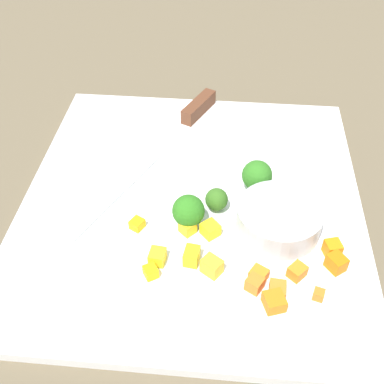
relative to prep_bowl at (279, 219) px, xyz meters
name	(u,v)px	position (x,y,z in m)	size (l,w,h in m)	color
ground_plane	(192,205)	(0.04, 0.10, -0.03)	(4.00, 4.00, 0.00)	brown
cutting_board	(192,202)	(0.04, 0.10, -0.02)	(0.42, 0.40, 0.01)	white
prep_bowl	(279,219)	(0.00, 0.00, 0.00)	(0.09, 0.09, 0.03)	#B6BBBE
chef_knife	(176,131)	(0.16, 0.13, -0.01)	(0.30, 0.16, 0.02)	silver
carrot_dice_0	(332,249)	(-0.03, -0.06, -0.01)	(0.02, 0.02, 0.02)	orange
carrot_dice_1	(297,272)	(-0.06, -0.02, -0.01)	(0.01, 0.02, 0.01)	orange
carrot_dice_2	(255,284)	(-0.08, 0.03, -0.01)	(0.02, 0.01, 0.02)	orange
carrot_dice_3	(336,263)	(-0.05, -0.06, -0.01)	(0.02, 0.02, 0.02)	orange
carrot_dice_4	(259,275)	(-0.07, 0.02, -0.01)	(0.02, 0.02, 0.01)	orange
carrot_dice_5	(274,302)	(-0.10, 0.01, -0.01)	(0.02, 0.02, 0.01)	orange
carrot_dice_6	(319,295)	(-0.09, -0.04, -0.01)	(0.01, 0.01, 0.01)	orange
carrot_dice_7	(277,290)	(-0.09, 0.00, -0.01)	(0.02, 0.02, 0.01)	orange
pepper_dice_0	(210,229)	(-0.01, 0.07, -0.01)	(0.02, 0.02, 0.01)	yellow
pepper_dice_1	(186,227)	(-0.01, 0.10, -0.01)	(0.01, 0.02, 0.01)	yellow
pepper_dice_2	(192,256)	(-0.05, 0.09, -0.01)	(0.01, 0.02, 0.02)	yellow
pepper_dice_3	(137,224)	(-0.01, 0.15, -0.01)	(0.01, 0.01, 0.01)	yellow
pepper_dice_4	(151,272)	(-0.08, 0.13, -0.01)	(0.01, 0.01, 0.01)	yellow
pepper_dice_5	(212,266)	(-0.07, 0.07, -0.01)	(0.02, 0.02, 0.02)	yellow
pepper_dice_6	(157,257)	(-0.06, 0.13, -0.01)	(0.02, 0.02, 0.01)	yellow
broccoli_floret_0	(217,200)	(0.02, 0.07, 0.00)	(0.03, 0.03, 0.03)	#91B46D
broccoli_floret_1	(185,211)	(0.00, 0.10, 0.01)	(0.04, 0.04, 0.04)	#8ABF62
broccoli_floret_2	(257,176)	(0.06, 0.02, 0.01)	(0.04, 0.04, 0.04)	#80C35C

